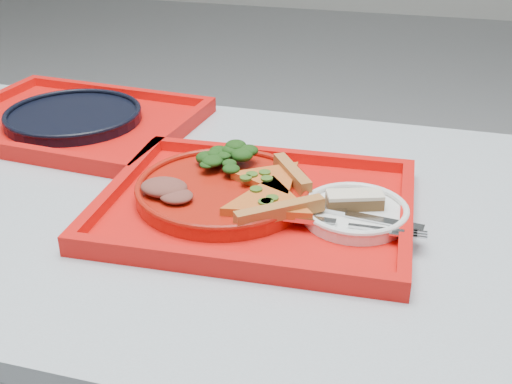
# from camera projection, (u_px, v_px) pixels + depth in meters

# --- Properties ---
(table) EXTENTS (1.60, 0.80, 0.75)m
(table) POSITION_uv_depth(u_px,v_px,m) (225.00, 242.00, 1.02)
(table) COLOR #9AA4AC
(table) RESTS_ON ground
(tray_main) EXTENTS (0.47, 0.37, 0.01)m
(tray_main) POSITION_uv_depth(u_px,v_px,m) (256.00, 209.00, 0.95)
(tray_main) COLOR red
(tray_main) RESTS_ON table
(tray_far) EXTENTS (0.47, 0.38, 0.01)m
(tray_far) POSITION_uv_depth(u_px,v_px,m) (75.00, 124.00, 1.25)
(tray_far) COLOR red
(tray_far) RESTS_ON table
(dinner_plate) EXTENTS (0.26, 0.26, 0.02)m
(dinner_plate) POSITION_uv_depth(u_px,v_px,m) (223.00, 192.00, 0.96)
(dinner_plate) COLOR #AA170B
(dinner_plate) RESTS_ON tray_main
(side_plate) EXTENTS (0.15, 0.15, 0.01)m
(side_plate) POSITION_uv_depth(u_px,v_px,m) (355.00, 214.00, 0.91)
(side_plate) COLOR white
(side_plate) RESTS_ON tray_main
(navy_plate) EXTENTS (0.26, 0.26, 0.02)m
(navy_plate) POSITION_uv_depth(u_px,v_px,m) (74.00, 117.00, 1.24)
(navy_plate) COLOR black
(navy_plate) RESTS_ON tray_far
(pizza_slice_a) EXTENTS (0.19, 0.20, 0.02)m
(pizza_slice_a) POSITION_uv_depth(u_px,v_px,m) (269.00, 199.00, 0.90)
(pizza_slice_a) COLOR orange
(pizza_slice_a) RESTS_ON dinner_plate
(pizza_slice_b) EXTENTS (0.17, 0.17, 0.02)m
(pizza_slice_b) POSITION_uv_depth(u_px,v_px,m) (272.00, 176.00, 0.97)
(pizza_slice_b) COLOR orange
(pizza_slice_b) RESTS_ON dinner_plate
(salad_heap) EXTENTS (0.08, 0.07, 0.04)m
(salad_heap) POSITION_uv_depth(u_px,v_px,m) (225.00, 156.00, 1.01)
(salad_heap) COLOR black
(salad_heap) RESTS_ON dinner_plate
(meat_portion) EXTENTS (0.07, 0.06, 0.02)m
(meat_portion) POSITION_uv_depth(u_px,v_px,m) (164.00, 187.00, 0.93)
(meat_portion) COLOR brown
(meat_portion) RESTS_ON dinner_plate
(dessert_bar) EXTENTS (0.09, 0.06, 0.02)m
(dessert_bar) POSITION_uv_depth(u_px,v_px,m) (355.00, 200.00, 0.91)
(dessert_bar) COLOR #53331B
(dessert_bar) RESTS_ON side_plate
(knife) EXTENTS (0.19, 0.04, 0.01)m
(knife) POSITION_uv_depth(u_px,v_px,m) (357.00, 215.00, 0.88)
(knife) COLOR silver
(knife) RESTS_ON side_plate
(fork) EXTENTS (0.19, 0.03, 0.01)m
(fork) POSITION_uv_depth(u_px,v_px,m) (347.00, 224.00, 0.86)
(fork) COLOR silver
(fork) RESTS_ON side_plate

